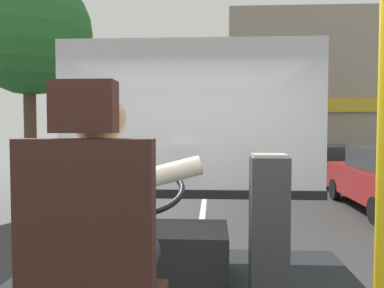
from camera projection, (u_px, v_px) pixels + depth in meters
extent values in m
cube|color=#313131|center=(205.00, 193.00, 10.84)|extent=(18.00, 44.00, 0.05)
cube|color=silver|center=(205.00, 192.00, 10.84)|extent=(0.12, 39.60, 0.00)
cube|color=#381E19|center=(86.00, 233.00, 1.36)|extent=(0.48, 0.10, 0.66)
cube|color=#381E19|center=(84.00, 107.00, 1.34)|extent=(0.22, 0.10, 0.18)
cylinder|color=#282833|center=(133.00, 267.00, 1.69)|extent=(0.18, 0.47, 0.18)
cylinder|color=#282833|center=(89.00, 267.00, 1.71)|extent=(0.18, 0.47, 0.18)
cylinder|color=silver|center=(99.00, 225.00, 1.52)|extent=(0.37, 0.37, 0.64)
cube|color=maroon|center=(112.00, 196.00, 1.71)|extent=(0.06, 0.01, 0.40)
sphere|color=#A37A5B|center=(98.00, 118.00, 1.50)|extent=(0.22, 0.22, 0.22)
cylinder|color=silver|center=(142.00, 180.00, 1.77)|extent=(0.56, 0.20, 0.22)
cylinder|color=silver|center=(89.00, 179.00, 1.78)|extent=(0.56, 0.20, 0.22)
cube|color=black|center=(152.00, 255.00, 2.85)|extent=(1.10, 0.56, 0.40)
cylinder|color=black|center=(143.00, 222.00, 2.47)|extent=(0.07, 0.24, 0.46)
torus|color=black|center=(140.00, 190.00, 2.37)|extent=(0.55, 0.52, 0.24)
cylinder|color=black|center=(140.00, 190.00, 2.37)|extent=(0.15, 0.15, 0.09)
cylinder|color=gold|center=(383.00, 130.00, 1.62)|extent=(0.04, 0.04, 2.25)
cube|color=#333338|center=(269.00, 232.00, 2.45)|extent=(0.23, 0.21, 0.95)
cube|color=#9E9993|center=(269.00, 156.00, 2.43)|extent=(0.21, 0.19, 0.02)
cube|color=silver|center=(189.00, 114.00, 3.59)|extent=(2.50, 0.01, 1.40)
cube|color=black|center=(190.00, 194.00, 3.62)|extent=(2.50, 0.08, 0.08)
cylinder|color=#4C3828|center=(30.00, 137.00, 9.75)|extent=(0.30, 0.30, 3.16)
sphere|color=#296B2D|center=(28.00, 32.00, 9.63)|extent=(3.09, 3.09, 3.09)
cube|color=gray|center=(316.00, 93.00, 19.67)|extent=(9.01, 5.74, 7.05)
cube|color=gold|center=(334.00, 105.00, 16.78)|extent=(8.65, 0.12, 0.60)
cylinder|color=black|center=(335.00, 189.00, 9.74)|extent=(0.14, 0.52, 0.52)
cylinder|color=black|center=(376.00, 211.00, 7.28)|extent=(0.14, 0.52, 0.52)
cube|color=black|center=(328.00, 165.00, 13.27)|extent=(1.73, 4.27, 0.55)
cube|color=#282D33|center=(331.00, 152.00, 12.99)|extent=(1.42, 2.35, 0.42)
cylinder|color=black|center=(340.00, 169.00, 14.55)|extent=(0.14, 0.45, 0.45)
cylinder|color=black|center=(295.00, 169.00, 14.64)|extent=(0.14, 0.45, 0.45)
cylinder|color=black|center=(368.00, 179.00, 11.91)|extent=(0.14, 0.45, 0.45)
cylinder|color=black|center=(314.00, 178.00, 12.00)|extent=(0.14, 0.45, 0.45)
cube|color=#195633|center=(304.00, 154.00, 18.51)|extent=(1.85, 4.06, 0.56)
cube|color=#282D33|center=(306.00, 144.00, 18.25)|extent=(1.52, 2.23, 0.42)
cylinder|color=black|center=(316.00, 158.00, 19.73)|extent=(0.14, 0.45, 0.45)
cylinder|color=black|center=(281.00, 158.00, 19.83)|extent=(0.14, 0.45, 0.45)
cylinder|color=black|center=(331.00, 162.00, 17.22)|extent=(0.14, 0.45, 0.45)
cylinder|color=black|center=(291.00, 162.00, 17.32)|extent=(0.14, 0.45, 0.45)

